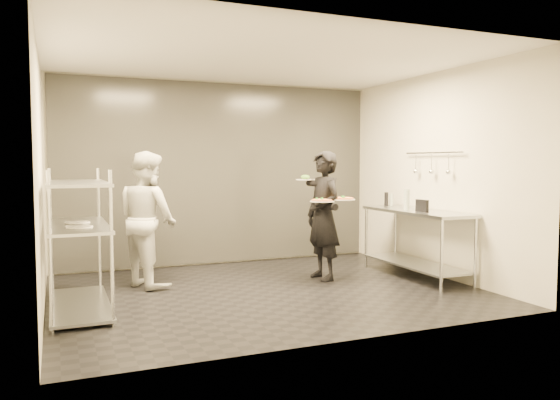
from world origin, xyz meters
name	(u,v)px	position (x,y,z in m)	size (l,w,h in m)	color
room_shell	(237,174)	(0.00, 1.18, 1.40)	(5.00, 4.00, 2.80)	black
pass_rack	(78,238)	(-2.15, 0.00, 0.77)	(0.60, 1.60, 1.50)	silver
prep_counter	(416,231)	(2.18, 0.00, 0.63)	(0.60, 1.80, 0.92)	silver
utensil_rail	(432,164)	(2.43, 0.00, 1.55)	(0.07, 1.20, 0.31)	silver
waiter	(323,215)	(0.94, 0.35, 0.86)	(0.63, 0.41, 1.72)	black
chef	(148,219)	(-1.29, 0.86, 0.85)	(0.83, 0.65, 1.71)	beige
pizza_plate_near	(322,201)	(0.82, 0.16, 1.08)	(0.32, 0.32, 0.05)	white
pizza_plate_far	(343,199)	(1.11, 0.13, 1.09)	(0.32, 0.32, 0.05)	white
salad_plate	(305,178)	(0.83, 0.69, 1.35)	(0.27, 0.27, 0.07)	white
pos_monitor	(422,206)	(2.06, -0.28, 1.00)	(0.05, 0.23, 0.16)	black
bottle_green	(407,199)	(2.09, 0.10, 1.06)	(0.08, 0.08, 0.28)	#9AA89A
bottle_clear	(391,199)	(2.32, 0.80, 1.01)	(0.06, 0.06, 0.18)	#9AA89A
bottle_dark	(386,199)	(2.21, 0.78, 1.02)	(0.06, 0.06, 0.20)	black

